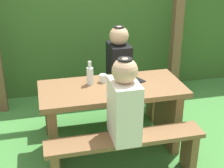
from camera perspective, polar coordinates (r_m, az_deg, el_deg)
ground_plane at (r=3.48m, az=-0.00°, el=-11.05°), size 12.00×12.00×0.00m
hedge_backdrop at (r=4.89m, az=-5.50°, el=11.68°), size 6.40×1.02×1.94m
pergola_post_right at (r=4.43m, az=11.46°, el=10.79°), size 0.12×0.12×2.05m
picnic_table at (r=3.23m, az=-0.00°, el=-4.03°), size 1.40×0.64×0.70m
bench_near at (r=2.90m, az=2.37°, el=-11.37°), size 1.40×0.24×0.45m
bench_far at (r=3.74m, az=-1.80°, el=-2.73°), size 1.40×0.24×0.45m
person_white_shirt at (r=2.66m, az=2.15°, el=-3.31°), size 0.25×0.35×0.72m
person_black_coat at (r=3.60m, az=1.22°, el=4.11°), size 0.25×0.35×0.72m
drinking_glass at (r=3.22m, az=-1.58°, el=1.02°), size 0.07×0.07×0.08m
bottle_left at (r=3.16m, az=-3.89°, el=1.59°), size 0.07×0.07×0.24m
bottle_right at (r=3.16m, az=3.44°, el=1.40°), size 0.06×0.06×0.21m
cell_phone at (r=3.28m, az=4.67°, el=0.71°), size 0.12×0.16×0.01m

